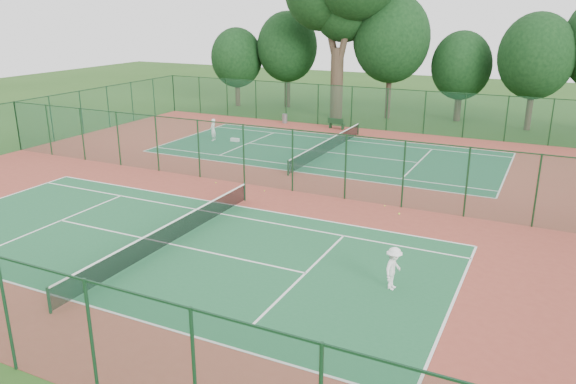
% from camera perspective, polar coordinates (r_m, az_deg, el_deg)
% --- Properties ---
extents(ground, '(120.00, 120.00, 0.00)m').
position_cam_1_polar(ground, '(31.79, -2.05, 0.48)').
color(ground, '#254C17').
rests_on(ground, ground).
extents(red_pad, '(40.00, 36.00, 0.01)m').
position_cam_1_polar(red_pad, '(31.79, -2.05, 0.49)').
color(red_pad, brown).
rests_on(red_pad, ground).
extents(court_near, '(23.77, 10.97, 0.01)m').
position_cam_1_polar(court_near, '(24.71, -11.92, -5.19)').
color(court_near, '#1D5D36').
rests_on(court_near, red_pad).
extents(court_far, '(23.77, 10.97, 0.01)m').
position_cam_1_polar(court_far, '(39.65, 4.07, 4.05)').
color(court_far, '#1B5636').
rests_on(court_far, red_pad).
extents(fence_north, '(40.00, 0.09, 3.50)m').
position_cam_1_polar(fence_north, '(47.60, 8.24, 8.43)').
color(fence_north, '#1A5034').
rests_on(fence_north, ground).
extents(fence_west, '(0.09, 36.00, 3.50)m').
position_cam_1_polar(fence_west, '(44.18, -25.79, 6.07)').
color(fence_west, '#1A4E2E').
rests_on(fence_west, ground).
extents(fence_divider, '(40.00, 0.09, 3.50)m').
position_cam_1_polar(fence_divider, '(31.31, -2.09, 3.56)').
color(fence_divider, '#1A5036').
rests_on(fence_divider, ground).
extents(tennis_net_near, '(0.10, 12.90, 0.97)m').
position_cam_1_polar(tennis_net_near, '(24.51, -12.00, -4.05)').
color(tennis_net_near, '#153921').
rests_on(tennis_net_near, ground).
extents(tennis_net_far, '(0.10, 12.90, 0.97)m').
position_cam_1_polar(tennis_net_far, '(39.53, 4.09, 4.79)').
color(tennis_net_far, '#14371B').
rests_on(tennis_net_far, ground).
extents(player_near, '(0.72, 1.10, 1.60)m').
position_cam_1_polar(player_near, '(20.52, 10.67, -7.64)').
color(player_near, white).
rests_on(player_near, court_near).
extents(player_far, '(0.49, 0.67, 1.68)m').
position_cam_1_polar(player_far, '(43.33, -7.62, 6.29)').
color(player_far, white).
rests_on(player_far, court_far).
extents(trash_bin, '(0.58, 0.58, 0.81)m').
position_cam_1_polar(trash_bin, '(49.89, -0.33, 7.48)').
color(trash_bin, slate).
rests_on(trash_bin, red_pad).
extents(bench, '(1.51, 0.60, 0.91)m').
position_cam_1_polar(bench, '(47.54, 4.92, 6.96)').
color(bench, black).
rests_on(bench, red_pad).
extents(kit_bag, '(0.69, 0.27, 0.26)m').
position_cam_1_polar(kit_bag, '(43.02, -5.41, 5.30)').
color(kit_bag, silver).
rests_on(kit_bag, red_pad).
extents(stray_ball_a, '(0.07, 0.07, 0.07)m').
position_cam_1_polar(stray_ball_a, '(31.03, -2.40, 0.12)').
color(stray_ball_a, '#C1CF30').
rests_on(stray_ball_a, red_pad).
extents(stray_ball_b, '(0.07, 0.07, 0.07)m').
position_cam_1_polar(stray_ball_b, '(29.10, 9.79, -1.38)').
color(stray_ball_b, '#D8EB36').
rests_on(stray_ball_b, red_pad).
extents(stray_ball_c, '(0.08, 0.08, 0.08)m').
position_cam_1_polar(stray_ball_c, '(32.72, -7.35, 0.94)').
color(stray_ball_c, '#C9DB33').
rests_on(stray_ball_c, red_pad).
extents(evergreen_row, '(39.00, 5.00, 12.00)m').
position_cam_1_polar(evergreen_row, '(53.67, 10.77, 7.47)').
color(evergreen_row, black).
rests_on(evergreen_row, ground).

